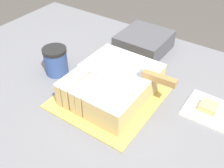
{
  "coord_description": "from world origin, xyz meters",
  "views": [
    {
      "loc": [
        0.42,
        -0.49,
        1.53
      ],
      "look_at": [
        0.05,
        0.06,
        0.99
      ],
      "focal_mm": 42.0,
      "sensor_mm": 36.0,
      "label": 1
    }
  ],
  "objects_px": {
    "cake_board": "(112,95)",
    "cake": "(114,84)",
    "coffee_cup": "(56,61)",
    "storage_box": "(144,42)",
    "brownie": "(209,107)",
    "knife": "(149,76)"
  },
  "relations": [
    {
      "from": "cake_board",
      "to": "storage_box",
      "type": "relative_size",
      "value": 1.79
    },
    {
      "from": "coffee_cup",
      "to": "brownie",
      "type": "height_order",
      "value": "coffee_cup"
    },
    {
      "from": "knife",
      "to": "coffee_cup",
      "type": "distance_m",
      "value": 0.36
    },
    {
      "from": "brownie",
      "to": "storage_box",
      "type": "bearing_deg",
      "value": 149.4
    },
    {
      "from": "knife",
      "to": "coffee_cup",
      "type": "bearing_deg",
      "value": 5.55
    },
    {
      "from": "coffee_cup",
      "to": "brownie",
      "type": "distance_m",
      "value": 0.55
    },
    {
      "from": "cake_board",
      "to": "coffee_cup",
      "type": "xyz_separation_m",
      "value": [
        -0.24,
        -0.01,
        0.05
      ]
    },
    {
      "from": "cake",
      "to": "coffee_cup",
      "type": "relative_size",
      "value": 2.8
    },
    {
      "from": "brownie",
      "to": "storage_box",
      "type": "height_order",
      "value": "storage_box"
    },
    {
      "from": "cake_board",
      "to": "storage_box",
      "type": "height_order",
      "value": "storage_box"
    },
    {
      "from": "knife",
      "to": "cake_board",
      "type": "bearing_deg",
      "value": 19.9
    },
    {
      "from": "cake",
      "to": "coffee_cup",
      "type": "distance_m",
      "value": 0.25
    },
    {
      "from": "cake_board",
      "to": "knife",
      "type": "bearing_deg",
      "value": 23.17
    },
    {
      "from": "cake_board",
      "to": "brownie",
      "type": "height_order",
      "value": "brownie"
    },
    {
      "from": "cake",
      "to": "coffee_cup",
      "type": "xyz_separation_m",
      "value": [
        -0.25,
        -0.01,
        0.0
      ]
    },
    {
      "from": "knife",
      "to": "cake",
      "type": "bearing_deg",
      "value": 18.52
    },
    {
      "from": "knife",
      "to": "storage_box",
      "type": "bearing_deg",
      "value": -62.22
    },
    {
      "from": "cake_board",
      "to": "brownie",
      "type": "xyz_separation_m",
      "value": [
        0.29,
        0.11,
        0.01
      ]
    },
    {
      "from": "cake",
      "to": "brownie",
      "type": "xyz_separation_m",
      "value": [
        0.29,
        0.11,
        -0.03
      ]
    },
    {
      "from": "coffee_cup",
      "to": "storage_box",
      "type": "xyz_separation_m",
      "value": [
        0.19,
        0.33,
        -0.01
      ]
    },
    {
      "from": "cake_board",
      "to": "knife",
      "type": "height_order",
      "value": "knife"
    },
    {
      "from": "cake_board",
      "to": "cake",
      "type": "bearing_deg",
      "value": 51.44
    }
  ]
}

